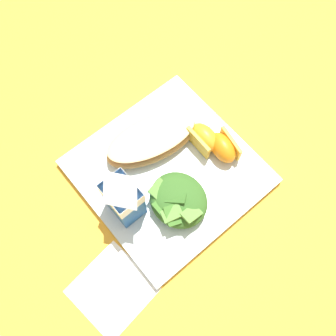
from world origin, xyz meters
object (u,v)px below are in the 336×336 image
green_salad_pile (178,200)px  milk_carton (122,197)px  cheesy_pizza_bread (152,139)px  paper_napkin (112,290)px  orange_wedge_middle (206,139)px  white_plate (168,172)px  orange_wedge_front (224,147)px

green_salad_pile → milk_carton: 0.09m
cheesy_pizza_bread → paper_napkin: cheesy_pizza_bread is taller
green_salad_pile → milk_carton: bearing=54.4°
cheesy_pizza_bread → orange_wedge_middle: orange_wedge_middle is taller
milk_carton → paper_napkin: 0.15m
milk_carton → white_plate: bearing=-86.0°
cheesy_pizza_bread → orange_wedge_front: size_ratio=2.81×
paper_napkin → orange_wedge_front: bearing=-78.4°
green_salad_pile → paper_napkin: 0.18m
green_salad_pile → orange_wedge_front: green_salad_pile is taller
green_salad_pile → paper_napkin: size_ratio=0.91×
milk_carton → orange_wedge_middle: size_ratio=1.81×
cheesy_pizza_bread → paper_napkin: (-0.15, 0.20, -0.03)m
white_plate → paper_napkin: (-0.09, 0.19, -0.01)m
white_plate → orange_wedge_front: orange_wedge_front is taller
milk_carton → orange_wedge_front: size_ratio=1.69×
cheesy_pizza_bread → orange_wedge_middle: bearing=-130.5°
paper_napkin → milk_carton: bearing=-48.1°
paper_napkin → orange_wedge_middle: bearing=-71.8°
orange_wedge_front → paper_napkin: size_ratio=0.59×
green_salad_pile → milk_carton: (0.05, 0.07, 0.04)m
cheesy_pizza_bread → green_salad_pile: bearing=162.1°
cheesy_pizza_bread → orange_wedge_front: 0.12m
milk_carton → orange_wedge_front: (-0.03, -0.19, -0.04)m
milk_carton → paper_napkin: (-0.09, 0.10, -0.07)m
white_plate → milk_carton: 0.12m
cheesy_pizza_bread → green_salad_pile: size_ratio=1.83×
white_plate → orange_wedge_front: 0.11m
orange_wedge_front → milk_carton: bearing=81.6°
white_plate → green_salad_pile: size_ratio=2.80×
orange_wedge_front → orange_wedge_middle: same height
white_plate → green_salad_pile: bearing=155.5°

